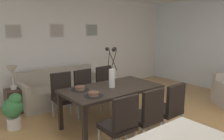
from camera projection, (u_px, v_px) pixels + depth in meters
back_wall_panel at (64, 47)px, 5.86m from camera, size 9.00×0.10×2.60m
dining_table at (112, 91)px, 4.04m from camera, size 1.80×0.97×0.74m
dining_chair_near_left at (121, 122)px, 3.10m from camera, size 0.45×0.45×0.92m
dining_chair_near_right at (64, 94)px, 4.42m from camera, size 0.47×0.47×0.92m
dining_chair_far_left at (147, 114)px, 3.40m from camera, size 0.44×0.44×0.92m
dining_chair_far_right at (86, 89)px, 4.72m from camera, size 0.47×0.47×0.92m
dining_chair_mid_left at (170, 107)px, 3.69m from camera, size 0.45×0.45×0.92m
dining_chair_mid_right at (107, 84)px, 5.11m from camera, size 0.47×0.47×0.92m
centerpiece_vase at (112, 72)px, 3.97m from camera, size 0.21×0.23×0.73m
placemat_near_left at (94, 96)px, 3.53m from camera, size 0.32×0.32×0.01m
bowl_near_left at (94, 94)px, 3.53m from camera, size 0.17×0.17×0.07m
placemat_near_right at (80, 90)px, 3.87m from camera, size 0.32×0.32×0.01m
bowl_near_right at (80, 88)px, 3.86m from camera, size 0.17×0.17×0.07m
sofa at (62, 91)px, 5.41m from camera, size 1.99×0.84×0.80m
side_table at (15, 101)px, 4.73m from camera, size 0.36×0.36×0.52m
table_lamp at (12, 72)px, 4.61m from camera, size 0.22×0.22×0.51m
framed_picture_left at (14, 31)px, 4.97m from camera, size 0.34×0.03×0.30m
framed_picture_center at (57, 31)px, 5.60m from camera, size 0.36×0.03×0.34m
framed_picture_right at (92, 30)px, 6.23m from camera, size 0.37×0.03×0.33m
potted_plant at (13, 109)px, 3.96m from camera, size 0.36×0.36×0.67m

